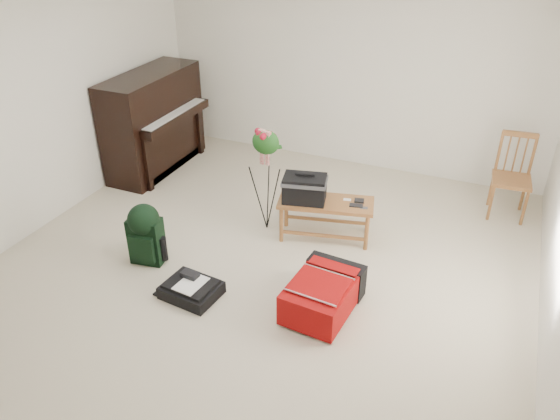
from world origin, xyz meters
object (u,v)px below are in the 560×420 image
at_px(red_suitcase, 325,291).
at_px(flower_stand, 266,181).
at_px(bench, 312,191).
at_px(dining_chair, 512,177).
at_px(black_duffel, 191,289).
at_px(piano, 155,124).
at_px(green_backpack, 145,231).

xyz_separation_m(red_suitcase, flower_stand, (-1.00, 0.98, 0.40)).
height_order(bench, red_suitcase, bench).
distance_m(dining_chair, flower_stand, 2.70).
xyz_separation_m(dining_chair, black_duffel, (-2.48, -2.67, -0.38)).
distance_m(piano, flower_stand, 2.11).
xyz_separation_m(bench, dining_chair, (1.86, 1.30, -0.07)).
bearing_deg(green_backpack, black_duffel, -32.78).
bearing_deg(black_duffel, flower_stand, 89.92).
distance_m(piano, dining_chair, 4.32).
bearing_deg(bench, dining_chair, 21.66).
bearing_deg(red_suitcase, green_backpack, -173.74).
bearing_deg(flower_stand, dining_chair, 46.25).
distance_m(green_backpack, flower_stand, 1.33).
xyz_separation_m(red_suitcase, black_duffel, (-1.14, -0.34, -0.10)).
height_order(piano, dining_chair, piano).
height_order(black_duffel, flower_stand, flower_stand).
bearing_deg(bench, flower_stand, 172.80).
height_order(bench, green_backpack, bench).
xyz_separation_m(black_duffel, green_backpack, (-0.67, 0.29, 0.27)).
distance_m(dining_chair, red_suitcase, 2.70).
bearing_deg(flower_stand, black_duffel, -79.87).
height_order(piano, flower_stand, piano).
height_order(piano, black_duffel, piano).
bearing_deg(black_duffel, dining_chair, 53.14).
relative_size(piano, black_duffel, 2.87).
bearing_deg(green_backpack, flower_stand, 42.50).
height_order(red_suitcase, black_duffel, red_suitcase).
bearing_deg(flower_stand, piano, 173.39).
relative_size(green_backpack, flower_stand, 0.54).
height_order(piano, green_backpack, piano).
distance_m(piano, black_duffel, 2.84).
distance_m(bench, black_duffel, 1.57).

